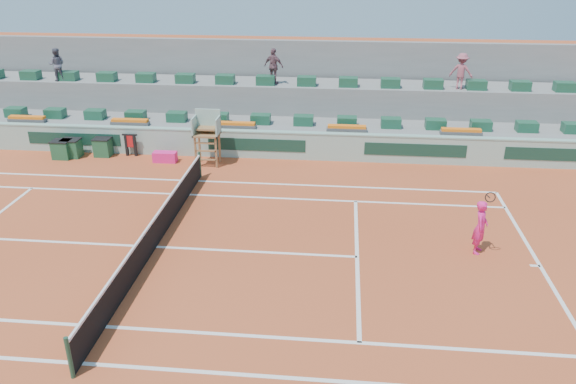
% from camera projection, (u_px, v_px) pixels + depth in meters
% --- Properties ---
extents(ground, '(90.00, 90.00, 0.00)m').
position_uv_depth(ground, '(156.00, 247.00, 17.95)').
color(ground, '#A74120').
rests_on(ground, ground).
extents(seating_tier_lower, '(36.00, 4.00, 1.20)m').
position_uv_depth(seating_tier_lower, '(223.00, 129.00, 27.44)').
color(seating_tier_lower, gray).
rests_on(seating_tier_lower, ground).
extents(seating_tier_upper, '(36.00, 2.40, 2.60)m').
position_uv_depth(seating_tier_upper, '(229.00, 106.00, 28.62)').
color(seating_tier_upper, gray).
rests_on(seating_tier_upper, ground).
extents(stadium_back_wall, '(36.00, 0.40, 4.40)m').
position_uv_depth(stadium_back_wall, '(234.00, 82.00, 29.71)').
color(stadium_back_wall, gray).
rests_on(stadium_back_wall, ground).
extents(player_bag, '(1.03, 0.46, 0.46)m').
position_uv_depth(player_bag, '(165.00, 157.00, 24.89)').
color(player_bag, '#F6207F').
rests_on(player_bag, ground).
extents(spectator_left, '(0.90, 0.77, 1.61)m').
position_uv_depth(spectator_left, '(57.00, 65.00, 27.82)').
color(spectator_left, '#535360').
rests_on(spectator_left, seating_tier_upper).
extents(spectator_mid, '(1.10, 0.77, 1.73)m').
position_uv_depth(spectator_mid, '(274.00, 66.00, 27.15)').
color(spectator_mid, '#6E4953').
rests_on(spectator_mid, seating_tier_upper).
extents(spectator_right, '(1.23, 0.97, 1.67)m').
position_uv_depth(spectator_right, '(461.00, 71.00, 26.21)').
color(spectator_right, '#9C4E5B').
rests_on(spectator_right, seating_tier_upper).
extents(court_lines, '(23.89, 11.09, 0.01)m').
position_uv_depth(court_lines, '(156.00, 247.00, 17.95)').
color(court_lines, white).
rests_on(court_lines, ground).
extents(tennis_net, '(0.10, 11.97, 1.10)m').
position_uv_depth(tennis_net, '(155.00, 232.00, 17.74)').
color(tennis_net, black).
rests_on(tennis_net, ground).
extents(advertising_hoarding, '(36.00, 0.34, 1.26)m').
position_uv_depth(advertising_hoarding, '(214.00, 143.00, 25.42)').
color(advertising_hoarding, '#90B5A7').
rests_on(advertising_hoarding, ground).
extents(umpire_chair, '(1.10, 0.90, 2.40)m').
position_uv_depth(umpire_chair, '(207.00, 130.00, 24.15)').
color(umpire_chair, brown).
rests_on(umpire_chair, ground).
extents(seat_row_lower, '(32.90, 0.60, 0.44)m').
position_uv_depth(seat_row_lower, '(218.00, 118.00, 26.29)').
color(seat_row_lower, '#194C33').
rests_on(seat_row_lower, seating_tier_lower).
extents(seat_row_upper, '(32.90, 0.60, 0.44)m').
position_uv_depth(seat_row_upper, '(225.00, 79.00, 27.45)').
color(seat_row_upper, '#194C33').
rests_on(seat_row_upper, seating_tier_upper).
extents(flower_planters, '(26.80, 0.36, 0.28)m').
position_uv_depth(flower_planters, '(183.00, 124.00, 25.73)').
color(flower_planters, '#4E4E4E').
rests_on(flower_planters, seating_tier_lower).
extents(drink_cooler_a, '(0.76, 0.66, 0.84)m').
position_uv_depth(drink_cooler_a, '(103.00, 147.00, 25.52)').
color(drink_cooler_a, '#1A502F').
rests_on(drink_cooler_a, ground).
extents(drink_cooler_b, '(0.82, 0.71, 0.84)m').
position_uv_depth(drink_cooler_b, '(72.00, 148.00, 25.39)').
color(drink_cooler_b, '#1A502F').
rests_on(drink_cooler_b, ground).
extents(drink_cooler_c, '(0.81, 0.70, 0.84)m').
position_uv_depth(drink_cooler_c, '(62.00, 149.00, 25.24)').
color(drink_cooler_c, '#1A502F').
rests_on(drink_cooler_c, ground).
extents(towel_rack, '(0.69, 0.11, 1.03)m').
position_uv_depth(towel_rack, '(130.00, 143.00, 25.45)').
color(towel_rack, black).
rests_on(towel_rack, ground).
extents(tennis_player, '(0.61, 0.93, 2.28)m').
position_uv_depth(tennis_player, '(481.00, 227.00, 17.32)').
color(tennis_player, '#F6207F').
rests_on(tennis_player, ground).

